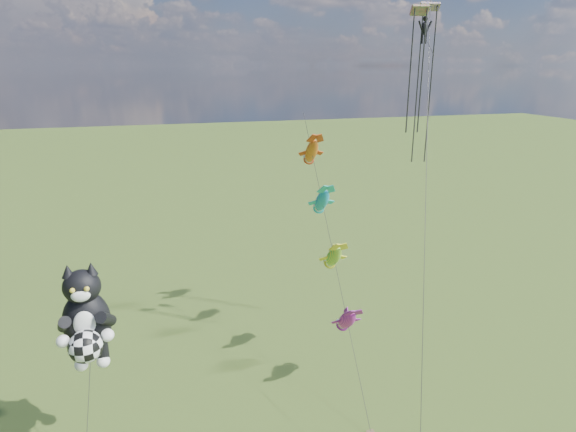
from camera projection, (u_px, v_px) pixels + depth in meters
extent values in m
cylinder|color=black|center=(88.00, 418.00, 22.80)|extent=(0.65, 2.66, 5.11)
ellipsoid|color=black|center=(87.00, 322.00, 23.13)|extent=(2.56, 2.24, 3.24)
ellipsoid|color=black|center=(82.00, 287.00, 22.46)|extent=(2.01, 1.88, 1.64)
cone|color=black|center=(68.00, 271.00, 22.07)|extent=(0.67, 0.67, 0.61)
cone|color=black|center=(91.00, 268.00, 22.34)|extent=(0.67, 0.67, 0.61)
ellipsoid|color=white|center=(81.00, 296.00, 21.90)|extent=(0.92, 0.59, 0.59)
ellipsoid|color=white|center=(85.00, 324.00, 22.34)|extent=(1.07, 0.59, 1.34)
sphere|color=gold|center=(72.00, 291.00, 21.65)|extent=(0.24, 0.24, 0.24)
sphere|color=gold|center=(87.00, 289.00, 21.82)|extent=(0.24, 0.24, 0.24)
sphere|color=white|center=(63.00, 341.00, 21.97)|extent=(0.61, 0.61, 0.61)
sphere|color=white|center=(108.00, 335.00, 22.48)|extent=(0.61, 0.61, 0.61)
sphere|color=white|center=(81.00, 365.00, 23.50)|extent=(0.65, 0.65, 0.65)
sphere|color=white|center=(103.00, 361.00, 23.77)|extent=(0.65, 0.65, 0.65)
sphere|color=white|center=(85.00, 347.00, 22.02)|extent=(1.54, 1.54, 1.54)
cylinder|color=black|center=(332.00, 246.00, 30.49)|extent=(1.26, 15.79, 15.20)
ellipsoid|color=#D833A8|center=(347.00, 320.00, 28.24)|extent=(1.02, 2.43, 2.32)
ellipsoid|color=green|center=(334.00, 256.00, 30.15)|extent=(1.02, 2.43, 2.32)
ellipsoid|color=#1972BF|center=(322.00, 201.00, 32.06)|extent=(1.02, 2.43, 2.32)
ellipsoid|color=orange|center=(312.00, 151.00, 33.97)|extent=(1.02, 2.43, 2.32)
cylinder|color=black|center=(425.00, 220.00, 24.09)|extent=(7.84, 15.21, 22.29)
cube|color=green|center=(420.00, 10.00, 26.27)|extent=(1.10, 0.98, 0.58)
cylinder|color=black|center=(410.00, 75.00, 27.20)|extent=(0.08, 0.08, 6.83)
cylinder|color=black|center=(420.00, 75.00, 27.38)|extent=(0.08, 0.08, 6.83)
cube|color=#3C28D0|center=(430.00, 7.00, 28.87)|extent=(1.26, 1.07, 0.51)
cylinder|color=black|center=(417.00, 89.00, 30.19)|extent=(0.08, 0.08, 9.61)
cylinder|color=black|center=(429.00, 89.00, 30.42)|extent=(0.08, 0.08, 9.61)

